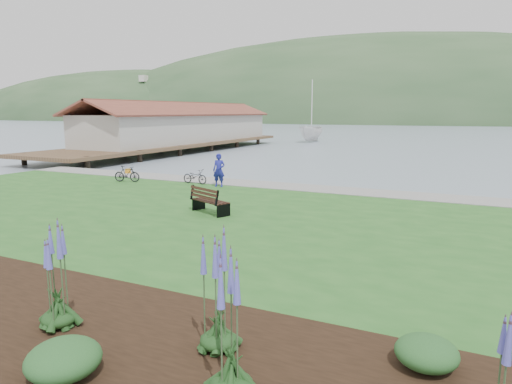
% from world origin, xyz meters
% --- Properties ---
extents(ground, '(600.00, 600.00, 0.00)m').
position_xyz_m(ground, '(0.00, 0.00, 0.00)').
color(ground, gray).
rests_on(ground, ground).
extents(lawn, '(34.00, 20.00, 0.40)m').
position_xyz_m(lawn, '(0.00, -2.00, 0.20)').
color(lawn, '#245A1F').
rests_on(lawn, ground).
extents(shoreline_path, '(34.00, 2.20, 0.03)m').
position_xyz_m(shoreline_path, '(0.00, 6.90, 0.42)').
color(shoreline_path, gray).
rests_on(shoreline_path, lawn).
extents(garden_bed, '(24.00, 4.40, 0.04)m').
position_xyz_m(garden_bed, '(3.00, -9.80, 0.42)').
color(garden_bed, black).
rests_on(garden_bed, lawn).
extents(far_hillside, '(580.00, 80.00, 38.00)m').
position_xyz_m(far_hillside, '(20.00, 170.00, 0.00)').
color(far_hillside, '#2E4E2C').
rests_on(far_hillside, ground).
extents(pier_pavilion, '(8.00, 36.00, 5.40)m').
position_xyz_m(pier_pavilion, '(-20.00, 27.52, 2.64)').
color(pier_pavilion, '#4C3826').
rests_on(pier_pavilion, ground).
extents(park_bench, '(1.87, 1.34, 1.08)m').
position_xyz_m(park_bench, '(0.64, -0.48, 0.94)').
color(park_bench, black).
rests_on(park_bench, lawn).
extents(person, '(0.85, 0.68, 2.06)m').
position_xyz_m(person, '(-2.26, 5.33, 1.43)').
color(person, navy).
rests_on(person, lawn).
extents(bicycle_a, '(0.61, 1.56, 0.80)m').
position_xyz_m(bicycle_a, '(-3.97, 5.63, 0.80)').
color(bicycle_a, black).
rests_on(bicycle_a, lawn).
extents(bicycle_b, '(0.82, 1.55, 0.90)m').
position_xyz_m(bicycle_b, '(-7.79, 4.49, 0.85)').
color(bicycle_b, black).
rests_on(bicycle_b, lawn).
extents(sailboat, '(10.97, 11.16, 28.02)m').
position_xyz_m(sailboat, '(-11.66, 47.71, 0.00)').
color(sailboat, silver).
rests_on(sailboat, ground).
extents(pannier, '(0.26, 0.34, 0.33)m').
position_xyz_m(pannier, '(-10.11, 7.20, 0.56)').
color(pannier, orange).
rests_on(pannier, lawn).
extents(echium_0, '(0.62, 0.62, 2.20)m').
position_xyz_m(echium_0, '(3.23, -9.86, 1.38)').
color(echium_0, '#143513').
rests_on(echium_0, garden_bed).
extents(echium_1, '(0.62, 0.62, 2.34)m').
position_xyz_m(echium_1, '(6.27, -9.29, 1.40)').
color(echium_1, '#143513').
rests_on(echium_1, garden_bed).
extents(echium_2, '(0.62, 0.62, 2.18)m').
position_xyz_m(echium_2, '(7.06, -10.29, 1.27)').
color(echium_2, '#143513').
rests_on(echium_2, garden_bed).
extents(shrub_1, '(1.10, 1.10, 0.55)m').
position_xyz_m(shrub_1, '(4.61, -10.98, 0.72)').
color(shrub_1, '#1E4C21').
rests_on(shrub_1, garden_bed).
extents(shrub_2, '(0.96, 0.96, 0.48)m').
position_xyz_m(shrub_2, '(9.42, -8.38, 0.68)').
color(shrub_2, '#1E4C21').
rests_on(shrub_2, garden_bed).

